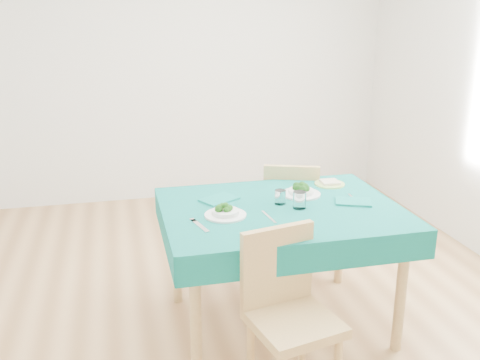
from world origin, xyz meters
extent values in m
cube|color=#9A6D40|center=(0.00, 0.00, -0.01)|extent=(4.00, 4.50, 0.02)
cube|color=silver|center=(0.00, 2.25, 1.35)|extent=(4.00, 0.02, 2.70)
cube|color=#085F57|center=(0.18, -0.27, 0.38)|extent=(1.35, 1.03, 0.76)
cube|color=tan|center=(0.04, -0.93, 0.48)|extent=(0.46, 0.49, 0.96)
cube|color=tan|center=(0.46, 0.38, 0.47)|extent=(0.49, 0.51, 0.93)
cube|color=silver|center=(-0.32, -0.44, 0.76)|extent=(0.07, 0.19, 0.00)
cube|color=silver|center=(0.06, -0.41, 0.76)|extent=(0.03, 0.19, 0.00)
cube|color=silver|center=(0.28, -0.08, 0.76)|extent=(0.09, 0.16, 0.00)
cube|color=silver|center=(0.64, -0.25, 0.76)|extent=(0.03, 0.19, 0.00)
cube|color=#0C6960|center=(-0.15, -0.08, 0.76)|extent=(0.25, 0.23, 0.01)
cube|color=#0C6960|center=(0.61, -0.30, 0.76)|extent=(0.24, 0.21, 0.01)
cylinder|color=white|center=(0.19, -0.22, 0.80)|extent=(0.06, 0.06, 0.08)
cylinder|color=white|center=(0.27, -0.31, 0.81)|extent=(0.08, 0.08, 0.10)
cylinder|color=#B4DB6A|center=(0.61, 0.05, 0.76)|extent=(0.19, 0.19, 0.01)
cube|color=beige|center=(0.61, 0.05, 0.78)|extent=(0.12, 0.12, 0.02)
camera|label=1|loc=(-0.72, -3.00, 1.82)|focal=40.00mm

